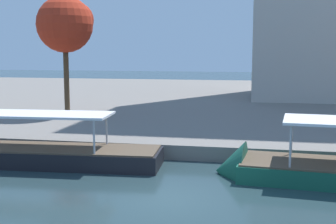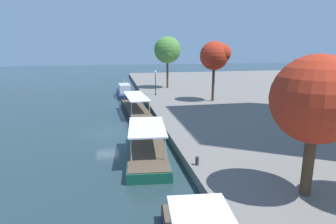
# 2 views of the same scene
# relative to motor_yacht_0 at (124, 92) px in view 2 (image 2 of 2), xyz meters

# --- Properties ---
(ground_plane) EXTENTS (220.00, 220.00, 0.00)m
(ground_plane) POSITION_rel_motor_yacht_0_xyz_m (24.11, -3.19, -0.71)
(ground_plane) COLOR #23383D
(motor_yacht_0) EXTENTS (10.06, 2.81, 4.41)m
(motor_yacht_0) POSITION_rel_motor_yacht_0_xyz_m (0.00, 0.00, 0.00)
(motor_yacht_0) COLOR navy
(motor_yacht_0) RESTS_ON ground_plane
(tour_boat_1) EXTENTS (15.19, 3.77, 3.85)m
(tour_boat_1) POSITION_rel_motor_yacht_0_xyz_m (14.80, 0.89, -0.36)
(tour_boat_1) COLOR black
(tour_boat_1) RESTS_ON ground_plane
(tour_boat_2) EXTENTS (11.84, 4.33, 4.30)m
(tour_boat_2) POSITION_rel_motor_yacht_0_xyz_m (30.91, 0.58, -0.44)
(tour_boat_2) COLOR #14513D
(tour_boat_2) RESTS_ON ground_plane
(mooring_bollard_0) EXTENTS (0.30, 0.30, 0.72)m
(mooring_bollard_0) POSITION_rel_motor_yacht_0_xyz_m (36.36, 3.78, 0.52)
(mooring_bollard_0) COLOR #2D2D33
(mooring_bollard_0) RESTS_ON dock_promenade
(lamp_post) EXTENTS (0.41, 0.41, 4.41)m
(lamp_post) POSITION_rel_motor_yacht_0_xyz_m (5.12, 5.42, 2.90)
(lamp_post) COLOR black
(lamp_post) RESTS_ON dock_promenade
(tree_1) EXTENTS (5.17, 5.17, 8.57)m
(tree_1) POSITION_rel_motor_yacht_0_xyz_m (41.77, 8.96, 6.05)
(tree_1) COLOR #4C3823
(tree_1) RESTS_ON dock_promenade
(tree_2) EXTENTS (4.53, 4.78, 9.51)m
(tree_2) POSITION_rel_motor_yacht_0_xyz_m (12.37, 13.88, 7.43)
(tree_2) COLOR #4C3823
(tree_2) RESTS_ON dock_promenade
(tree_3) EXTENTS (5.47, 5.47, 10.59)m
(tree_3) POSITION_rel_motor_yacht_0_xyz_m (-2.69, 9.17, 7.95)
(tree_3) COLOR #4C3823
(tree_3) RESTS_ON dock_promenade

